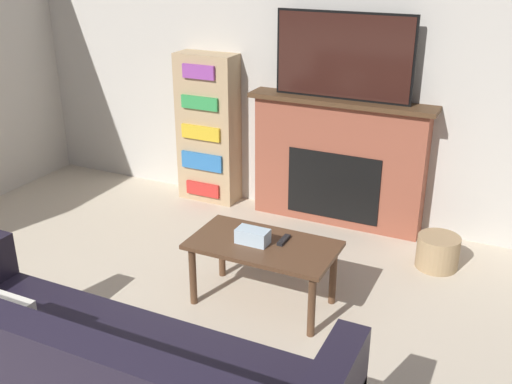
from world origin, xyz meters
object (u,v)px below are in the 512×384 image
(bookshelf, at_px, (208,129))
(coffee_table, at_px, (263,252))
(fireplace, at_px, (338,162))
(tv, at_px, (343,56))
(storage_basket, at_px, (438,252))

(bookshelf, bearing_deg, coffee_table, -49.47)
(fireplace, relative_size, bookshelf, 1.13)
(bookshelf, bearing_deg, fireplace, 1.00)
(tv, height_order, coffee_table, tv)
(coffee_table, relative_size, bookshelf, 0.70)
(tv, bearing_deg, storage_basket, -23.61)
(coffee_table, xyz_separation_m, storage_basket, (1.01, 1.04, -0.27))
(coffee_table, bearing_deg, tv, 88.81)
(coffee_table, distance_m, storage_basket, 1.47)
(coffee_table, height_order, bookshelf, bookshelf)
(tv, height_order, storage_basket, tv)
(fireplace, xyz_separation_m, storage_basket, (0.98, -0.45, -0.44))
(storage_basket, bearing_deg, fireplace, 155.42)
(coffee_table, xyz_separation_m, bookshelf, (-1.25, 1.46, 0.30))
(fireplace, bearing_deg, storage_basket, -24.58)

